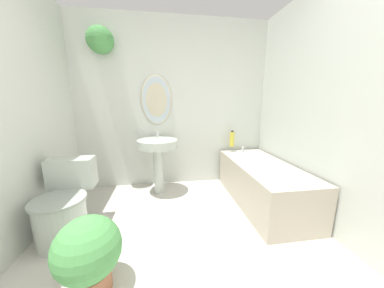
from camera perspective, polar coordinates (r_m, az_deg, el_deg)
name	(u,v)px	position (r m, az deg, el deg)	size (l,w,h in m)	color
wall_back	(168,101)	(2.88, -7.00, 12.66)	(2.86, 0.33, 2.40)	silver
wall_left	(0,108)	(2.10, -45.03, 7.64)	(0.06, 2.45, 2.40)	silver
wall_right	(324,106)	(2.31, 34.59, 9.14)	(0.06, 2.45, 2.40)	silver
toilet	(65,207)	(2.20, -33.56, -15.22)	(0.44, 0.63, 0.70)	#B2BCB2
pedestal_sink	(158,150)	(2.63, -10.11, -1.90)	(0.54, 0.54, 0.85)	#B2BCB2
bathtub	(262,182)	(2.59, 20.00, -10.62)	(0.64, 1.46, 0.58)	#B2A893
shampoo_bottle	(232,139)	(2.98, 11.77, 1.46)	(0.07, 0.07, 0.24)	gold
potted_plant	(89,252)	(1.57, -28.32, -26.36)	(0.42, 0.42, 0.53)	#9E6042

